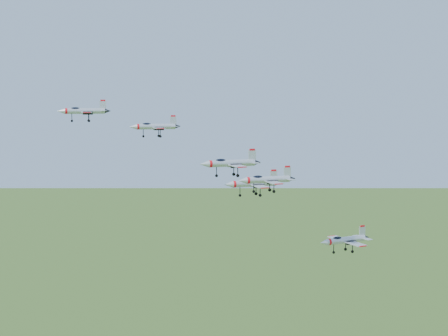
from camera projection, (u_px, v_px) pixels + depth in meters
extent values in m
cylinder|color=silver|center=(85.00, 111.00, 137.42)|extent=(8.69, 2.32, 1.24)
cone|color=silver|center=(61.00, 111.00, 136.12)|extent=(1.86, 1.45, 1.24)
cone|color=black|center=(108.00, 111.00, 138.67)|extent=(1.46, 1.22, 1.06)
ellipsoid|color=black|center=(75.00, 109.00, 136.84)|extent=(2.20, 1.15, 0.79)
cube|color=silver|center=(86.00, 112.00, 134.92)|extent=(2.71, 4.45, 0.13)
cube|color=silver|center=(85.00, 112.00, 140.06)|extent=(2.71, 4.45, 0.13)
cube|color=silver|center=(103.00, 105.00, 138.27)|extent=(1.44, 0.29, 2.01)
cube|color=red|center=(103.00, 100.00, 138.16)|extent=(1.06, 0.27, 0.33)
cylinder|color=silver|center=(156.00, 127.00, 130.83)|extent=(8.18, 2.33, 1.17)
cone|color=silver|center=(133.00, 127.00, 129.51)|extent=(1.77, 1.39, 1.17)
cone|color=black|center=(178.00, 126.00, 132.10)|extent=(1.39, 1.17, 0.99)
ellipsoid|color=black|center=(147.00, 125.00, 130.25)|extent=(2.08, 1.12, 0.74)
cube|color=silver|center=(159.00, 128.00, 128.49)|extent=(2.62, 4.22, 0.13)
cube|color=silver|center=(155.00, 127.00, 133.31)|extent=(2.62, 4.22, 0.13)
cube|color=silver|center=(173.00, 121.00, 131.70)|extent=(1.35, 0.30, 1.89)
cube|color=red|center=(173.00, 116.00, 131.60)|extent=(1.00, 0.27, 0.31)
cylinder|color=silver|center=(232.00, 163.00, 112.04)|extent=(8.73, 2.94, 1.25)
cone|color=silver|center=(204.00, 164.00, 110.37)|extent=(1.94, 1.57, 1.25)
cone|color=black|center=(258.00, 162.00, 113.65)|extent=(1.53, 1.31, 1.06)
ellipsoid|color=black|center=(221.00, 161.00, 111.31)|extent=(2.25, 1.30, 0.79)
cube|color=silver|center=(238.00, 166.00, 109.59)|extent=(3.00, 4.58, 0.13)
cube|color=silver|center=(228.00, 163.00, 114.66)|extent=(3.00, 4.58, 0.13)
cube|color=silver|center=(252.00, 155.00, 113.17)|extent=(1.44, 0.40, 2.02)
cube|color=red|center=(252.00, 150.00, 113.06)|extent=(1.06, 0.34, 0.34)
cylinder|color=silver|center=(254.00, 183.00, 140.89)|extent=(10.44, 3.42, 1.49)
cone|color=silver|center=(228.00, 185.00, 138.95)|extent=(2.31, 1.86, 1.49)
cone|color=black|center=(279.00, 182.00, 142.75)|extent=(1.82, 1.55, 1.27)
ellipsoid|color=black|center=(244.00, 181.00, 140.04)|extent=(2.68, 1.53, 0.95)
cube|color=silver|center=(261.00, 186.00, 137.95)|extent=(3.55, 5.46, 0.16)
cube|color=silver|center=(250.00, 183.00, 144.03)|extent=(3.55, 5.46, 0.16)
cube|color=silver|center=(274.00, 176.00, 142.20)|extent=(1.72, 0.46, 2.41)
cube|color=red|center=(274.00, 170.00, 142.06)|extent=(1.27, 0.40, 0.40)
cylinder|color=silver|center=(268.00, 180.00, 127.63)|extent=(9.47, 2.97, 1.36)
cone|color=silver|center=(242.00, 181.00, 125.95)|extent=(2.08, 1.66, 1.36)
cone|color=black|center=(292.00, 179.00, 129.25)|extent=(1.64, 1.39, 1.15)
ellipsoid|color=black|center=(258.00, 178.00, 126.89)|extent=(2.43, 1.36, 0.86)
cube|color=silver|center=(274.00, 183.00, 124.95)|extent=(3.16, 4.94, 0.15)
cube|color=silver|center=(264.00, 179.00, 130.49)|extent=(3.16, 4.94, 0.15)
cube|color=silver|center=(287.00, 172.00, 128.76)|extent=(1.56, 0.40, 2.19)
cube|color=red|center=(287.00, 167.00, 128.64)|extent=(1.15, 0.34, 0.36)
cylinder|color=silver|center=(346.00, 240.00, 141.30)|extent=(10.06, 4.75, 1.47)
cone|color=silver|center=(324.00, 243.00, 138.57)|extent=(2.40, 2.06, 1.47)
cone|color=black|center=(366.00, 237.00, 143.93)|extent=(1.90, 1.70, 1.25)
ellipsoid|color=black|center=(337.00, 239.00, 140.13)|extent=(2.69, 1.82, 0.93)
cube|color=silver|center=(356.00, 244.00, 138.63)|extent=(4.09, 5.54, 0.16)
cube|color=silver|center=(338.00, 238.00, 144.23)|extent=(4.09, 5.54, 0.16)
cube|color=silver|center=(362.00, 231.00, 143.21)|extent=(1.64, 0.69, 2.37)
cube|color=red|center=(362.00, 226.00, 143.08)|extent=(1.22, 0.56, 0.39)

